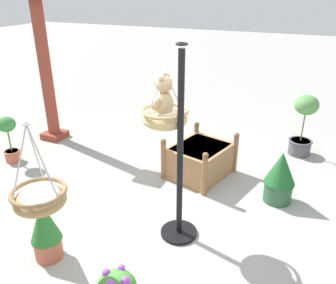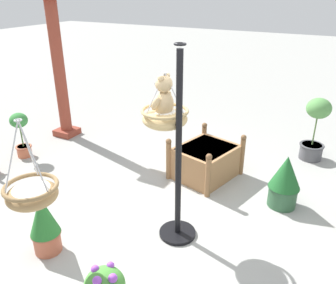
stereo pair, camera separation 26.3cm
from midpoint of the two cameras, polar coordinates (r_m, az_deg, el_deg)
ground_plane at (r=4.55m, az=-1.39°, el=-13.01°), size 40.00×40.00×0.00m
display_pole_central at (r=3.97m, az=0.01°, el=-7.16°), size 0.44×0.44×2.26m
hanging_basket_with_teddy at (r=3.87m, az=-2.48°, el=4.01°), size 0.53×0.53×0.63m
teddy_bear at (r=3.81m, az=-2.86°, el=7.08°), size 0.33×0.29×0.49m
hanging_basket_left_high at (r=3.04m, az=-22.71°, el=-8.60°), size 0.45×0.45×0.75m
greenhouse_pillar_right at (r=6.88m, az=-20.47°, el=10.40°), size 0.42×0.42×2.64m
wooden_planter_box at (r=5.44m, az=3.86°, el=-2.88°), size 1.13×1.04×0.67m
potted_plant_flowering_red at (r=6.38m, az=20.26°, el=2.74°), size 0.41×0.41×1.09m
potted_plant_tall_leafy at (r=4.94m, az=16.45°, el=-5.51°), size 0.42×0.42×0.75m
potted_plant_conical_shrub at (r=6.41m, az=-25.76°, el=0.74°), size 0.30×0.30×0.80m
potted_plant_trailing_ivy at (r=4.10m, az=-21.32°, el=-13.29°), size 0.33×0.33×0.73m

